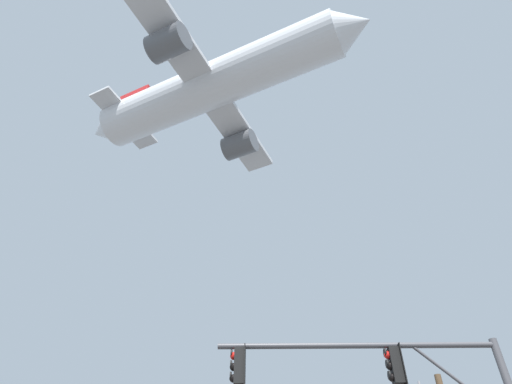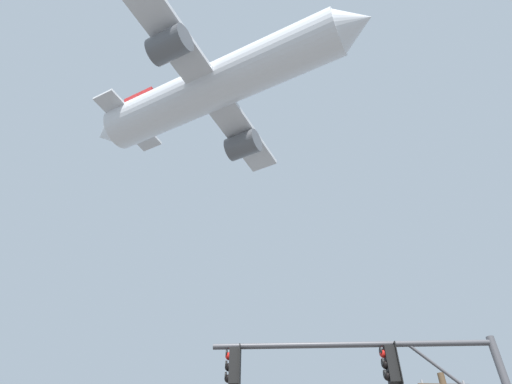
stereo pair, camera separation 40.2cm
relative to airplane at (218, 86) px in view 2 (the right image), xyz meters
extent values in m
cylinder|color=#4C4C51|center=(5.31, -13.98, -29.80)|extent=(7.18, 0.81, 0.15)
cylinder|color=#4C4C51|center=(7.82, -14.21, -30.81)|extent=(2.21, 0.28, 2.08)
cube|color=black|center=(2.30, -13.70, -30.32)|extent=(0.29, 0.34, 0.90)
cylinder|color=black|center=(2.30, -13.70, -29.81)|extent=(0.05, 0.05, 0.12)
cube|color=black|center=(2.44, -13.71, -30.32)|extent=(0.07, 0.46, 1.04)
sphere|color=red|center=(2.15, -13.68, -30.05)|extent=(0.20, 0.20, 0.20)
cylinder|color=black|center=(2.09, -13.68, -29.99)|extent=(0.06, 0.21, 0.21)
sphere|color=black|center=(2.15, -13.68, -30.33)|extent=(0.20, 0.20, 0.20)
cylinder|color=black|center=(2.09, -13.68, -30.27)|extent=(0.06, 0.21, 0.21)
sphere|color=black|center=(2.15, -13.68, -30.61)|extent=(0.20, 0.20, 0.20)
cylinder|color=black|center=(2.09, -13.68, -30.55)|extent=(0.06, 0.21, 0.21)
cube|color=black|center=(6.24, -14.06, -30.32)|extent=(0.29, 0.34, 0.90)
cylinder|color=black|center=(6.24, -14.06, -29.81)|extent=(0.05, 0.05, 0.12)
cube|color=black|center=(6.38, -14.07, -30.32)|extent=(0.07, 0.46, 1.04)
sphere|color=red|center=(6.10, -14.05, -30.05)|extent=(0.20, 0.20, 0.20)
cylinder|color=black|center=(6.03, -14.04, -29.99)|extent=(0.06, 0.21, 0.21)
sphere|color=black|center=(6.10, -14.05, -30.33)|extent=(0.20, 0.20, 0.20)
cylinder|color=black|center=(6.03, -14.04, -30.27)|extent=(0.06, 0.21, 0.21)
sphere|color=black|center=(6.10, -14.05, -30.61)|extent=(0.20, 0.20, 0.20)
cylinder|color=black|center=(6.03, -14.04, -30.55)|extent=(0.06, 0.21, 0.21)
cylinder|color=gray|center=(10.31, -6.01, -28.21)|extent=(0.10, 0.10, 0.18)
cylinder|color=gray|center=(12.11, -6.01, -28.21)|extent=(0.10, 0.10, 0.18)
cylinder|color=white|center=(-0.02, 0.01, 0.12)|extent=(22.67, 15.65, 4.23)
cone|color=white|center=(11.39, -6.65, 0.12)|extent=(4.54, 4.94, 4.02)
cone|color=white|center=(-11.32, 6.61, 0.12)|extent=(4.09, 4.44, 3.59)
cube|color=silver|center=(-0.59, 0.35, -0.51)|extent=(13.84, 20.87, 0.48)
cylinder|color=#595B60|center=(2.58, 5.78, -1.78)|extent=(3.94, 3.65, 2.38)
cylinder|color=#595B60|center=(-3.77, -5.09, -1.78)|extent=(3.94, 3.65, 2.38)
cube|color=#B21E1E|center=(-8.92, 5.21, 2.50)|extent=(3.36, 2.14, 5.02)
cube|color=silver|center=(-9.15, 5.34, 0.52)|extent=(6.05, 8.05, 0.26)
camera|label=1|loc=(1.84, -25.14, -34.21)|focal=31.11mm
camera|label=2|loc=(2.24, -25.17, -34.21)|focal=31.11mm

